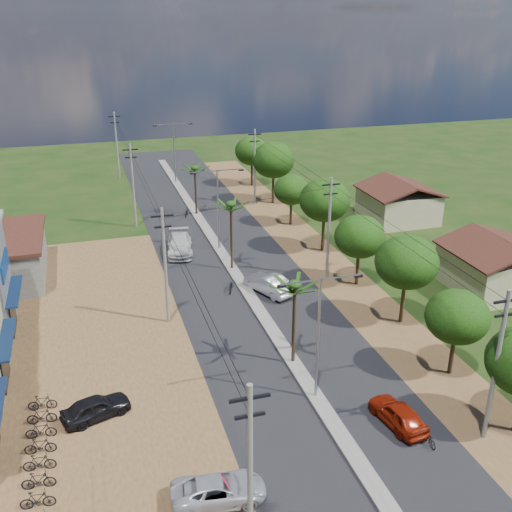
% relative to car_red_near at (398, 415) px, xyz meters
% --- Properties ---
extents(ground, '(160.00, 160.00, 0.00)m').
position_rel_car_red_near_xyz_m(ground, '(-3.50, 3.67, -0.69)').
color(ground, black).
rests_on(ground, ground).
extents(road, '(12.00, 110.00, 0.04)m').
position_rel_car_red_near_xyz_m(road, '(-3.50, 18.67, -0.67)').
color(road, black).
rests_on(road, ground).
extents(median, '(1.00, 90.00, 0.18)m').
position_rel_car_red_near_xyz_m(median, '(-3.50, 21.67, -0.60)').
color(median, '#605E56').
rests_on(median, ground).
extents(dirt_lot_west, '(18.00, 46.00, 0.04)m').
position_rel_car_red_near_xyz_m(dirt_lot_west, '(-18.50, 11.67, -0.67)').
color(dirt_lot_west, '#51351B').
rests_on(dirt_lot_west, ground).
extents(dirt_shoulder_east, '(5.00, 90.00, 0.03)m').
position_rel_car_red_near_xyz_m(dirt_shoulder_east, '(5.00, 18.67, -0.68)').
color(dirt_shoulder_east, '#51351B').
rests_on(dirt_shoulder_east, ground).
extents(house_east_near, '(7.60, 7.50, 4.60)m').
position_rel_car_red_near_xyz_m(house_east_near, '(16.50, 13.67, 1.70)').
color(house_east_near, tan).
rests_on(house_east_near, ground).
extents(house_east_far, '(7.60, 7.50, 4.60)m').
position_rel_car_red_near_xyz_m(house_east_far, '(17.50, 31.67, 1.70)').
color(house_east_far, tan).
rests_on(house_east_far, ground).
extents(tree_east_b, '(4.00, 4.00, 5.83)m').
position_rel_car_red_near_xyz_m(tree_east_b, '(5.80, 3.67, 3.42)').
color(tree_east_b, black).
rests_on(tree_east_b, ground).
extents(tree_east_c, '(4.60, 4.60, 6.83)m').
position_rel_car_red_near_xyz_m(tree_east_c, '(6.20, 10.67, 4.17)').
color(tree_east_c, black).
rests_on(tree_east_c, ground).
extents(tree_east_d, '(4.20, 4.20, 6.13)m').
position_rel_car_red_near_xyz_m(tree_east_d, '(5.90, 17.67, 3.65)').
color(tree_east_d, black).
rests_on(tree_east_d, ground).
extents(tree_east_e, '(4.80, 4.80, 7.14)m').
position_rel_car_red_near_xyz_m(tree_east_e, '(6.10, 25.67, 4.40)').
color(tree_east_e, black).
rests_on(tree_east_e, ground).
extents(tree_east_f, '(3.80, 3.80, 5.52)m').
position_rel_car_red_near_xyz_m(tree_east_f, '(5.70, 33.67, 3.20)').
color(tree_east_f, black).
rests_on(tree_east_f, ground).
extents(tree_east_g, '(5.00, 5.00, 7.38)m').
position_rel_car_red_near_xyz_m(tree_east_g, '(6.30, 41.67, 4.55)').
color(tree_east_g, black).
rests_on(tree_east_g, ground).
extents(tree_east_h, '(4.40, 4.40, 6.52)m').
position_rel_car_red_near_xyz_m(tree_east_h, '(6.00, 49.67, 3.95)').
color(tree_east_h, black).
rests_on(tree_east_h, ground).
extents(palm_median_near, '(2.00, 2.00, 6.15)m').
position_rel_car_red_near_xyz_m(palm_median_near, '(-3.50, 7.67, 4.85)').
color(palm_median_near, black).
rests_on(palm_median_near, ground).
extents(palm_median_mid, '(2.00, 2.00, 6.55)m').
position_rel_car_red_near_xyz_m(palm_median_mid, '(-3.50, 23.67, 5.21)').
color(palm_median_mid, black).
rests_on(palm_median_mid, ground).
extents(palm_median_far, '(2.00, 2.00, 5.85)m').
position_rel_car_red_near_xyz_m(palm_median_far, '(-3.50, 39.67, 4.57)').
color(palm_median_far, black).
rests_on(palm_median_far, ground).
extents(streetlight_near, '(5.10, 0.18, 8.00)m').
position_rel_car_red_near_xyz_m(streetlight_near, '(-3.50, 3.67, 4.09)').
color(streetlight_near, gray).
rests_on(streetlight_near, ground).
extents(streetlight_mid, '(5.10, 0.18, 8.00)m').
position_rel_car_red_near_xyz_m(streetlight_mid, '(-3.50, 28.67, 4.09)').
color(streetlight_mid, gray).
rests_on(streetlight_mid, ground).
extents(streetlight_far, '(5.10, 0.18, 8.00)m').
position_rel_car_red_near_xyz_m(streetlight_far, '(-3.50, 53.67, 4.09)').
color(streetlight_far, gray).
rests_on(streetlight_far, ground).
extents(utility_pole_w_a, '(1.60, 0.24, 9.00)m').
position_rel_car_red_near_xyz_m(utility_pole_w_a, '(-10.50, -6.33, 4.07)').
color(utility_pole_w_a, '#605E56').
rests_on(utility_pole_w_a, ground).
extents(utility_pole_w_b, '(1.60, 0.24, 9.00)m').
position_rel_car_red_near_xyz_m(utility_pole_w_b, '(-10.50, 15.67, 4.07)').
color(utility_pole_w_b, '#605E56').
rests_on(utility_pole_w_b, ground).
extents(utility_pole_w_c, '(1.60, 0.24, 9.00)m').
position_rel_car_red_near_xyz_m(utility_pole_w_c, '(-10.50, 37.67, 4.07)').
color(utility_pole_w_c, '#605E56').
rests_on(utility_pole_w_c, ground).
extents(utility_pole_w_d, '(1.60, 0.24, 9.00)m').
position_rel_car_red_near_xyz_m(utility_pole_w_d, '(-10.50, 58.67, 4.07)').
color(utility_pole_w_d, '#605E56').
rests_on(utility_pole_w_d, ground).
extents(utility_pole_e_a, '(1.60, 0.24, 9.00)m').
position_rel_car_red_near_xyz_m(utility_pole_e_a, '(4.00, -2.33, 4.07)').
color(utility_pole_e_a, '#605E56').
rests_on(utility_pole_e_a, ground).
extents(utility_pole_e_b, '(1.60, 0.24, 9.00)m').
position_rel_car_red_near_xyz_m(utility_pole_e_b, '(4.00, 19.67, 4.07)').
color(utility_pole_e_b, '#605E56').
rests_on(utility_pole_e_b, ground).
extents(utility_pole_e_c, '(1.60, 0.24, 9.00)m').
position_rel_car_red_near_xyz_m(utility_pole_e_c, '(4.00, 41.67, 4.07)').
color(utility_pole_e_c, '#605E56').
rests_on(utility_pole_e_c, ground).
extents(car_red_near, '(2.21, 4.25, 1.38)m').
position_rel_car_red_near_xyz_m(car_red_near, '(0.00, 0.00, 0.00)').
color(car_red_near, maroon).
rests_on(car_red_near, ground).
extents(car_silver_mid, '(3.45, 5.03, 1.57)m').
position_rel_car_red_near_xyz_m(car_silver_mid, '(-1.78, 18.20, 0.09)').
color(car_silver_mid, '#A7AAAF').
rests_on(car_silver_mid, ground).
extents(car_white_far, '(3.16, 5.98, 1.65)m').
position_rel_car_red_near_xyz_m(car_white_far, '(-7.28, 29.04, 0.13)').
color(car_white_far, '#B0AFAB').
rests_on(car_white_far, ground).
extents(car_parked_silver, '(4.75, 2.52, 1.27)m').
position_rel_car_red_near_xyz_m(car_parked_silver, '(-11.00, -2.63, -0.05)').
color(car_parked_silver, '#A7AAAF').
rests_on(car_parked_silver, ground).
extents(car_parked_dark, '(4.25, 2.76, 1.35)m').
position_rel_car_red_near_xyz_m(car_parked_dark, '(-16.26, 5.54, -0.02)').
color(car_parked_dark, black).
rests_on(car_parked_dark, ground).
extents(moto_rider_east, '(0.65, 1.55, 0.79)m').
position_rel_car_red_near_xyz_m(moto_rider_east, '(0.82, -1.91, -0.29)').
color(moto_rider_east, black).
rests_on(moto_rider_east, ground).
extents(moto_rider_west_a, '(1.18, 1.87, 0.93)m').
position_rel_car_red_near_xyz_m(moto_rider_west_a, '(-4.70, 19.37, -0.23)').
color(moto_rider_west_a, black).
rests_on(moto_rider_west_a, ground).
extents(moto_rider_west_b, '(0.94, 1.58, 0.92)m').
position_rel_car_red_near_xyz_m(moto_rider_west_b, '(-4.70, 39.41, -0.23)').
color(moto_rider_west_b, black).
rests_on(moto_rider_west_b, ground).
extents(roadside_sign, '(0.25, 1.09, 0.91)m').
position_rel_car_red_near_xyz_m(roadside_sign, '(-10.63, -2.33, -0.24)').
color(roadside_sign, '#A60F2C').
rests_on(roadside_sign, ground).
extents(parked_scooter_row, '(1.70, 11.02, 1.00)m').
position_rel_car_red_near_xyz_m(parked_scooter_row, '(-19.24, 1.99, -0.19)').
color(parked_scooter_row, black).
rests_on(parked_scooter_row, ground).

